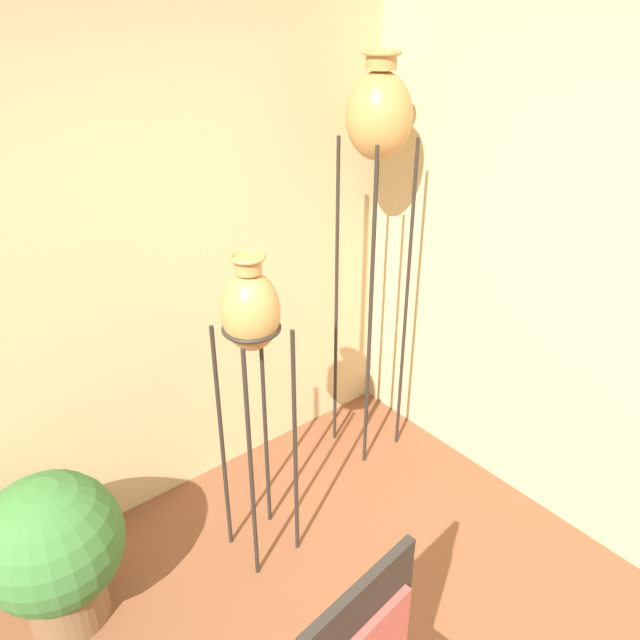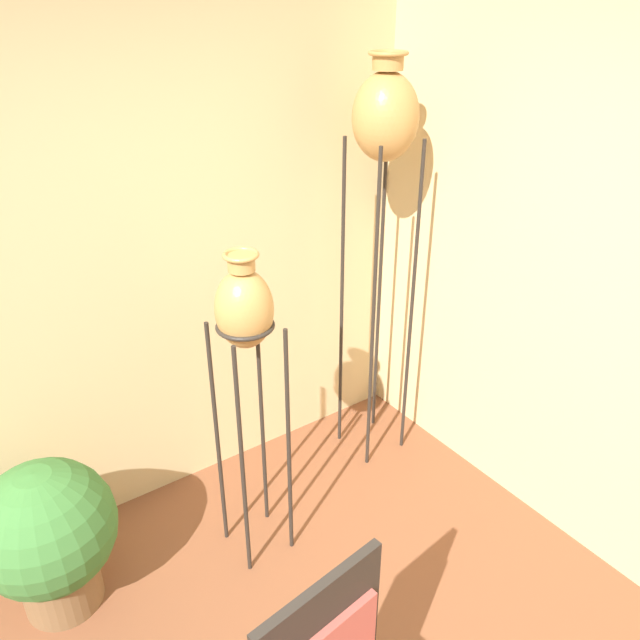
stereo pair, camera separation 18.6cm
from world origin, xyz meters
name	(u,v)px [view 2 (the right image)]	position (x,y,z in m)	size (l,w,h in m)	color
wall_back	(40,284)	(0.00, 1.99, 1.35)	(7.92, 0.06, 2.70)	#D1B784
vase_stand_tall	(385,128)	(1.60, 1.59, 1.90)	(0.32, 0.32, 2.25)	#28231E
vase_stand_medium	(245,319)	(0.63, 1.31, 1.28)	(0.26, 0.26, 1.58)	#28231E
potted_plant	(48,534)	(-0.27, 1.52, 0.41)	(0.59, 0.59, 0.75)	brown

